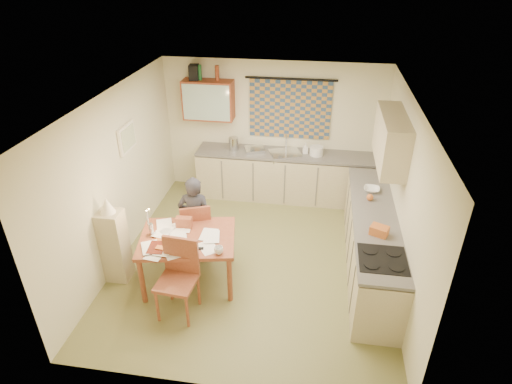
% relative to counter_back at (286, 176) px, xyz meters
% --- Properties ---
extents(floor, '(4.00, 4.50, 0.02)m').
position_rel_counter_back_xyz_m(floor, '(-0.30, -1.95, -0.46)').
color(floor, olive).
rests_on(floor, ground).
extents(ceiling, '(4.00, 4.50, 0.02)m').
position_rel_counter_back_xyz_m(ceiling, '(-0.30, -1.95, 2.06)').
color(ceiling, white).
rests_on(ceiling, floor).
extents(wall_back, '(4.00, 0.02, 2.50)m').
position_rel_counter_back_xyz_m(wall_back, '(-0.30, 0.31, 0.80)').
color(wall_back, beige).
rests_on(wall_back, floor).
extents(wall_front, '(4.00, 0.02, 2.50)m').
position_rel_counter_back_xyz_m(wall_front, '(-0.30, -4.21, 0.80)').
color(wall_front, beige).
rests_on(wall_front, floor).
extents(wall_left, '(0.02, 4.50, 2.50)m').
position_rel_counter_back_xyz_m(wall_left, '(-2.31, -1.95, 0.80)').
color(wall_left, beige).
rests_on(wall_left, floor).
extents(wall_right, '(0.02, 4.50, 2.50)m').
position_rel_counter_back_xyz_m(wall_right, '(1.71, -1.95, 0.80)').
color(wall_right, beige).
rests_on(wall_right, floor).
extents(window_blind, '(1.45, 0.03, 1.05)m').
position_rel_counter_back_xyz_m(window_blind, '(0.00, 0.27, 1.20)').
color(window_blind, navy).
rests_on(window_blind, wall_back).
extents(curtain_rod, '(1.60, 0.04, 0.04)m').
position_rel_counter_back_xyz_m(curtain_rod, '(0.00, 0.25, 1.75)').
color(curtain_rod, black).
rests_on(curtain_rod, wall_back).
extents(wall_cabinet, '(0.90, 0.34, 0.70)m').
position_rel_counter_back_xyz_m(wall_cabinet, '(-1.45, 0.13, 1.35)').
color(wall_cabinet, maroon).
rests_on(wall_cabinet, wall_back).
extents(wall_cabinet_glass, '(0.84, 0.02, 0.64)m').
position_rel_counter_back_xyz_m(wall_cabinet_glass, '(-1.45, -0.04, 1.35)').
color(wall_cabinet_glass, '#99B2A5').
rests_on(wall_cabinet_glass, wall_back).
extents(upper_cabinet_right, '(0.34, 1.30, 0.70)m').
position_rel_counter_back_xyz_m(upper_cabinet_right, '(1.53, -1.40, 1.40)').
color(upper_cabinet_right, tan).
rests_on(upper_cabinet_right, wall_right).
extents(framed_print, '(0.04, 0.50, 0.40)m').
position_rel_counter_back_xyz_m(framed_print, '(-2.27, -1.55, 1.25)').
color(framed_print, white).
rests_on(framed_print, wall_left).
extents(print_canvas, '(0.01, 0.42, 0.32)m').
position_rel_counter_back_xyz_m(print_canvas, '(-2.24, -1.55, 1.25)').
color(print_canvas, silver).
rests_on(print_canvas, wall_left).
extents(counter_back, '(3.30, 0.62, 0.92)m').
position_rel_counter_back_xyz_m(counter_back, '(0.00, 0.00, 0.00)').
color(counter_back, tan).
rests_on(counter_back, floor).
extents(counter_right, '(0.62, 2.95, 0.92)m').
position_rel_counter_back_xyz_m(counter_right, '(1.40, -1.90, -0.00)').
color(counter_right, tan).
rests_on(counter_right, floor).
extents(stove, '(0.60, 0.60, 0.93)m').
position_rel_counter_back_xyz_m(stove, '(1.40, -2.89, 0.01)').
color(stove, white).
rests_on(stove, floor).
extents(sink, '(0.67, 0.61, 0.10)m').
position_rel_counter_back_xyz_m(sink, '(-0.03, 0.00, 0.43)').
color(sink, silver).
rests_on(sink, counter_back).
extents(tap, '(0.04, 0.04, 0.28)m').
position_rel_counter_back_xyz_m(tap, '(-0.03, 0.18, 0.61)').
color(tap, silver).
rests_on(tap, counter_back).
extents(dish_rack, '(0.43, 0.39, 0.06)m').
position_rel_counter_back_xyz_m(dish_rack, '(-0.59, 0.00, 0.50)').
color(dish_rack, silver).
rests_on(dish_rack, counter_back).
extents(kettle, '(0.20, 0.20, 0.24)m').
position_rel_counter_back_xyz_m(kettle, '(-0.98, 0.00, 0.59)').
color(kettle, silver).
rests_on(kettle, counter_back).
extents(mixing_bowl, '(0.28, 0.28, 0.16)m').
position_rel_counter_back_xyz_m(mixing_bowl, '(0.53, 0.00, 0.55)').
color(mixing_bowl, white).
rests_on(mixing_bowl, counter_back).
extents(soap_bottle, '(0.12, 0.12, 0.19)m').
position_rel_counter_back_xyz_m(soap_bottle, '(0.32, 0.05, 0.56)').
color(soap_bottle, white).
rests_on(soap_bottle, counter_back).
extents(bowl, '(0.29, 0.29, 0.06)m').
position_rel_counter_back_xyz_m(bowl, '(1.40, -1.21, 0.50)').
color(bowl, white).
rests_on(bowl, counter_right).
extents(orange_bag, '(0.27, 0.24, 0.12)m').
position_rel_counter_back_xyz_m(orange_bag, '(1.40, -2.37, 0.53)').
color(orange_bag, '#C16128').
rests_on(orange_bag, counter_right).
extents(fruit_orange, '(0.10, 0.10, 0.10)m').
position_rel_counter_back_xyz_m(fruit_orange, '(1.35, -1.50, 0.52)').
color(fruit_orange, '#C16128').
rests_on(fruit_orange, counter_right).
extents(speaker, '(0.18, 0.22, 0.26)m').
position_rel_counter_back_xyz_m(speaker, '(-1.68, 0.13, 1.83)').
color(speaker, black).
rests_on(speaker, wall_cabinet).
extents(bottle_green, '(0.08, 0.08, 0.26)m').
position_rel_counter_back_xyz_m(bottle_green, '(-1.58, 0.13, 1.83)').
color(bottle_green, '#195926').
rests_on(bottle_green, wall_cabinet).
extents(bottle_brown, '(0.08, 0.08, 0.26)m').
position_rel_counter_back_xyz_m(bottle_brown, '(-1.27, 0.13, 1.83)').
color(bottle_brown, maroon).
rests_on(bottle_brown, wall_cabinet).
extents(dining_table, '(1.42, 1.17, 0.75)m').
position_rel_counter_back_xyz_m(dining_table, '(-1.11, -2.57, -0.07)').
color(dining_table, brown).
rests_on(dining_table, floor).
extents(chair_far, '(0.57, 0.57, 0.97)m').
position_rel_counter_back_xyz_m(chair_far, '(-1.17, -2.00, -0.15)').
color(chair_far, brown).
rests_on(chair_far, floor).
extents(chair_near, '(0.51, 0.51, 1.03)m').
position_rel_counter_back_xyz_m(chair_near, '(-1.08, -3.18, -0.13)').
color(chair_near, brown).
rests_on(chair_near, floor).
extents(person, '(0.55, 0.40, 1.36)m').
position_rel_counter_back_xyz_m(person, '(-1.16, -2.02, 0.23)').
color(person, black).
rests_on(person, floor).
extents(shelf_stand, '(0.32, 0.30, 1.09)m').
position_rel_counter_back_xyz_m(shelf_stand, '(-2.14, -2.66, 0.10)').
color(shelf_stand, tan).
rests_on(shelf_stand, floor).
extents(lampshade, '(0.20, 0.20, 0.22)m').
position_rel_counter_back_xyz_m(lampshade, '(-2.14, -2.66, 0.75)').
color(lampshade, white).
rests_on(lampshade, shelf_stand).
extents(letter_rack, '(0.23, 0.11, 0.16)m').
position_rel_counter_back_xyz_m(letter_rack, '(-1.21, -2.35, 0.38)').
color(letter_rack, brown).
rests_on(letter_rack, dining_table).
extents(mug, '(0.16, 0.16, 0.09)m').
position_rel_counter_back_xyz_m(mug, '(-0.61, -2.86, 0.35)').
color(mug, white).
rests_on(mug, dining_table).
extents(magazine, '(0.27, 0.32, 0.03)m').
position_rel_counter_back_xyz_m(magazine, '(-1.53, -2.90, 0.31)').
color(magazine, maroon).
rests_on(magazine, dining_table).
extents(book, '(0.24, 0.29, 0.02)m').
position_rel_counter_back_xyz_m(book, '(-1.51, -2.72, 0.31)').
color(book, '#C16128').
rests_on(book, dining_table).
extents(orange_box, '(0.13, 0.09, 0.04)m').
position_rel_counter_back_xyz_m(orange_box, '(-1.36, -2.90, 0.32)').
color(orange_box, '#C16128').
rests_on(orange_box, dining_table).
extents(eyeglasses, '(0.14, 0.07, 0.02)m').
position_rel_counter_back_xyz_m(eyeglasses, '(-0.89, -2.81, 0.31)').
color(eyeglasses, black).
rests_on(eyeglasses, dining_table).
extents(candle_holder, '(0.08, 0.08, 0.18)m').
position_rel_counter_back_xyz_m(candle_holder, '(-1.60, -2.60, 0.39)').
color(candle_holder, silver).
rests_on(candle_holder, dining_table).
extents(candle, '(0.03, 0.03, 0.22)m').
position_rel_counter_back_xyz_m(candle, '(-1.62, -2.62, 0.59)').
color(candle, white).
rests_on(candle, dining_table).
extents(candle_flame, '(0.02, 0.02, 0.02)m').
position_rel_counter_back_xyz_m(candle_flame, '(-1.59, -2.61, 0.71)').
color(candle_flame, '#FFCC66').
rests_on(candle_flame, dining_table).
extents(papers, '(1.07, 0.97, 0.03)m').
position_rel_counter_back_xyz_m(papers, '(-1.23, -2.66, 0.31)').
color(papers, white).
rests_on(papers, dining_table).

